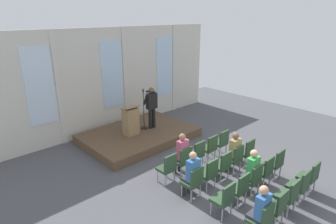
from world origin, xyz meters
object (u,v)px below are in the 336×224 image
at_px(speaker, 151,105).
at_px(chair_r3_c2, 289,194).
at_px(chair_r0_c4, 221,141).
at_px(audience_r2_c2, 251,170).
at_px(chair_r1_c0, 194,181).
at_px(chair_r3_c0, 262,219).
at_px(chair_r0_c2, 197,153).
at_px(chair_r2_c0, 224,198).
at_px(chair_r1_c1, 209,172).
at_px(chair_r0_c3, 210,147).
at_px(audience_r1_c3, 233,150).
at_px(chair_r2_c4, 276,162).
at_px(chair_r0_c0, 168,167).
at_px(chair_r2_c3, 265,170).
at_px(chair_r1_c2, 223,164).
at_px(chair_r3_c1, 277,206).
at_px(mic_stand, 144,120).
at_px(audience_r1_c0, 192,172).
at_px(audience_r3_c0, 260,209).
at_px(chair_r3_c4, 310,175).
at_px(lectern, 131,121).
at_px(chair_r2_c2, 253,178).
at_px(chair_r2_c1, 239,187).
at_px(chair_r3_c3, 300,184).
at_px(chair_r1_c3, 235,157).
at_px(chair_r0_c1, 183,159).
at_px(audience_r0_c1, 181,152).
at_px(chair_r1_c4, 247,151).

bearing_deg(speaker, chair_r3_c2, -96.00).
bearing_deg(chair_r0_c4, audience_r2_c2, -123.50).
distance_m(chair_r1_c0, chair_r3_c0, 1.99).
xyz_separation_m(chair_r0_c2, chair_r3_c2, (0.00, -2.99, 0.00)).
bearing_deg(chair_r0_c4, chair_r2_c0, -141.80).
distance_m(chair_r0_c2, chair_r1_c1, 1.18).
bearing_deg(chair_r0_c3, chair_r1_c0, -152.32).
height_order(audience_r1_c3, chair_r2_c4, audience_r1_c3).
height_order(chair_r0_c0, chair_r2_c3, same).
relative_size(chair_r1_c2, chair_r3_c1, 1.00).
height_order(speaker, chair_r2_c4, speaker).
relative_size(mic_stand, audience_r1_c0, 1.14).
height_order(chair_r2_c3, chair_r3_c2, same).
xyz_separation_m(speaker, chair_r2_c4, (0.64, -4.97, -0.77)).
relative_size(audience_r3_c0, chair_r3_c4, 1.41).
bearing_deg(lectern, chair_r1_c2, -84.34).
bearing_deg(chair_r3_c2, chair_r2_c2, 90.00).
relative_size(lectern, chair_r1_c2, 1.23).
bearing_deg(chair_r2_c1, lectern, 87.25).
relative_size(chair_r0_c2, chair_r2_c3, 1.00).
height_order(speaker, chair_r2_c2, speaker).
bearing_deg(chair_r2_c2, chair_r3_c4, -38.20).
bearing_deg(chair_r3_c4, chair_r3_c2, 180.00).
bearing_deg(chair_r2_c3, chair_r2_c2, 180.00).
bearing_deg(chair_r3_c3, chair_r1_c1, 122.43).
bearing_deg(chair_r1_c3, chair_r2_c1, -141.80).
relative_size(chair_r2_c0, audience_r3_c0, 0.71).
xyz_separation_m(chair_r0_c1, chair_r3_c4, (1.90, -2.99, 0.00)).
xyz_separation_m(lectern, chair_r2_c1, (-0.24, -4.97, -0.35)).
relative_size(chair_r1_c2, chair_r2_c4, 1.00).
relative_size(audience_r2_c2, chair_r3_c2, 1.44).
relative_size(chair_r1_c2, chair_r1_c3, 1.00).
distance_m(chair_r1_c2, chair_r3_c4, 2.36).
distance_m(audience_r0_c1, chair_r3_c0, 3.14).
xyz_separation_m(chair_r2_c0, chair_r2_c3, (1.90, 0.00, 0.00)).
bearing_deg(speaker, chair_r1_c4, -80.87).
relative_size(chair_r0_c2, chair_r3_c2, 1.00).
height_order(chair_r2_c0, audience_r2_c2, audience_r2_c2).
relative_size(chair_r2_c0, chair_r3_c0, 1.00).
bearing_deg(chair_r3_c3, chair_r0_c2, 101.96).
bearing_deg(chair_r1_c2, speaker, 81.03).
relative_size(audience_r2_c2, chair_r3_c3, 1.44).
bearing_deg(chair_r2_c0, chair_r3_c4, -21.48).
height_order(chair_r0_c0, audience_r3_c0, audience_r3_c0).
bearing_deg(mic_stand, speaker, -30.33).
bearing_deg(chair_r3_c0, chair_r0_c4, 49.73).
relative_size(chair_r1_c0, audience_r2_c2, 0.69).
height_order(chair_r0_c3, chair_r1_c1, same).
xyz_separation_m(chair_r1_c0, chair_r1_c2, (1.27, 0.00, 0.00)).
bearing_deg(chair_r0_c2, chair_r3_c4, -67.04).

